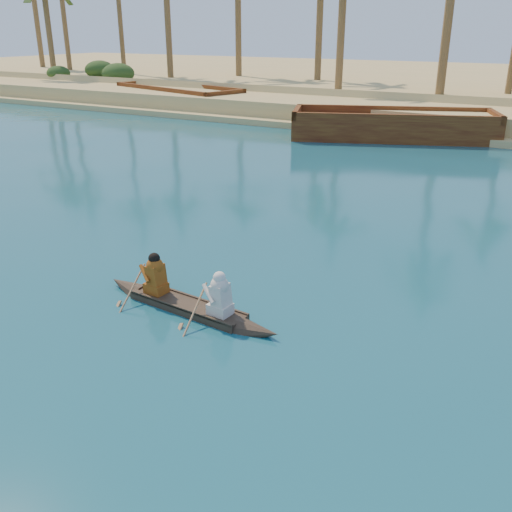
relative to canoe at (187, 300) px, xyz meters
The scene contains 5 objects.
ground 1.81m from the canoe, ahead, with size 160.00×160.00×0.00m, color navy.
shrub_cluster 31.52m from the canoe, 86.73° to the left, with size 100.00×6.00×2.40m, color #193A15, non-canonical shape.
canoe is the anchor object (origin of this frame).
barge_left 33.73m from the canoe, 126.95° to the left, with size 11.65×6.61×1.84m.
barge_mid 22.07m from the canoe, 95.82° to the left, with size 11.23×7.11×1.78m.
Camera 1 is at (4.83, -8.70, 5.62)m, focal length 40.00 mm.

